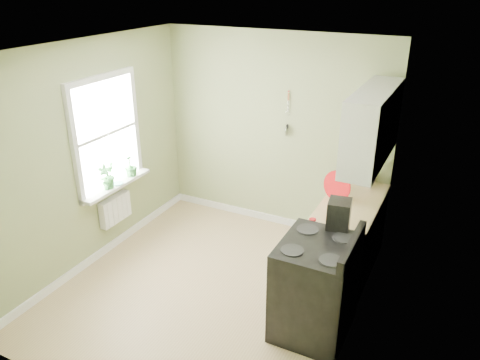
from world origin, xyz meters
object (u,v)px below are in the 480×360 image
at_px(stove, 316,287).
at_px(coffee_maker, 338,219).
at_px(stand_mixer, 368,171).
at_px(kettle, 343,183).

height_order(stove, coffee_maker, coffee_maker).
bearing_deg(stove, stand_mixer, 88.56).
height_order(stand_mixer, kettle, stand_mixer).
distance_m(stand_mixer, kettle, 0.42).
relative_size(stand_mixer, kettle, 2.02).
bearing_deg(stand_mixer, coffee_maker, -89.34).
bearing_deg(stand_mixer, kettle, -123.28).
distance_m(stove, kettle, 1.59).
height_order(stand_mixer, coffee_maker, coffee_maker).
bearing_deg(kettle, stand_mixer, 56.72).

